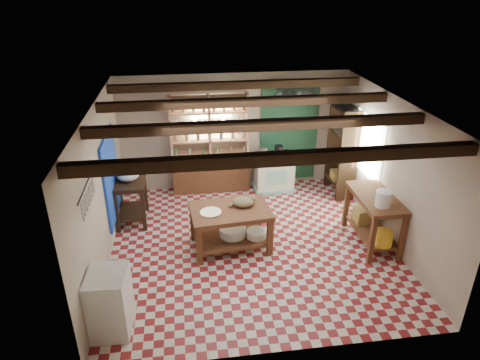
{
  "coord_description": "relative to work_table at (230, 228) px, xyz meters",
  "views": [
    {
      "loc": [
        -1.1,
        -6.45,
        4.43
      ],
      "look_at": [
        -0.16,
        0.3,
        1.17
      ],
      "focal_mm": 32.0,
      "sensor_mm": 36.0,
      "label": 1
    }
  ],
  "objects": [
    {
      "name": "stove",
      "position": [
        1.24,
        2.18,
        0.03
      ],
      "size": [
        0.88,
        0.61,
        0.84
      ],
      "primitive_type": "cube",
      "rotation": [
        0.0,
        0.0,
        0.05
      ],
      "color": "silver",
      "rests_on": "floor"
    },
    {
      "name": "floor",
      "position": [
        0.38,
        0.03,
        -0.4
      ],
      "size": [
        5.0,
        5.0,
        0.02
      ],
      "primitive_type": "cube",
      "color": "maroon",
      "rests_on": "ground"
    },
    {
      "name": "yellow_tub",
      "position": [
        2.56,
        -0.64,
        -0.02
      ],
      "size": [
        0.33,
        0.33,
        0.24
      ],
      "primitive_type": "cylinder",
      "rotation": [
        0.0,
        0.0,
        -0.01
      ],
      "color": "gold",
      "rests_on": "right_counter"
    },
    {
      "name": "basin_large",
      "position": [
        0.05,
        0.05,
        -0.1
      ],
      "size": [
        0.53,
        0.53,
        0.17
      ],
      "primitive_type": "cylinder",
      "rotation": [
        0.0,
        0.0,
        0.09
      ],
      "color": "silver",
      "rests_on": "work_table"
    },
    {
      "name": "cat",
      "position": [
        0.24,
        0.07,
        0.47
      ],
      "size": [
        0.44,
        0.38,
        0.17
      ],
      "primitive_type": "ellipsoid",
      "rotation": [
        0.0,
        0.0,
        0.27
      ],
      "color": "#8F7E53",
      "rests_on": "work_table"
    },
    {
      "name": "blue_wall_patch",
      "position": [
        -2.09,
        0.93,
        0.71
      ],
      "size": [
        0.04,
        1.4,
        1.6
      ],
      "primitive_type": "cube",
      "color": "blue",
      "rests_on": "wall_left"
    },
    {
      "name": "window_back",
      "position": [
        -0.12,
        2.51,
        1.31
      ],
      "size": [
        0.9,
        0.02,
        0.8
      ],
      "primitive_type": "cube",
      "color": "beige",
      "rests_on": "wall_back"
    },
    {
      "name": "ceiling_beams",
      "position": [
        0.38,
        0.03,
        2.09
      ],
      "size": [
        5.0,
        3.8,
        0.15
      ],
      "primitive_type": "cube",
      "color": "#321F11",
      "rests_on": "ceiling"
    },
    {
      "name": "enamel_bowl",
      "position": [
        -1.82,
        1.17,
        0.62
      ],
      "size": [
        0.42,
        0.42,
        0.21
      ],
      "primitive_type": "ellipsoid",
      "rotation": [
        0.0,
        0.0,
        0.01
      ],
      "color": "silver",
      "rests_on": "prep_table"
    },
    {
      "name": "wall_back",
      "position": [
        0.38,
        2.53,
        0.91
      ],
      "size": [
        5.0,
        0.04,
        2.6
      ],
      "primitive_type": "cube",
      "color": "#BAAA95",
      "rests_on": "floor"
    },
    {
      "name": "window_right",
      "position": [
        2.86,
        1.03,
        1.01
      ],
      "size": [
        0.02,
        1.3,
        1.2
      ],
      "primitive_type": "cube",
      "color": "beige",
      "rests_on": "wall_right"
    },
    {
      "name": "white_cabinet",
      "position": [
        -1.84,
        -1.75,
        0.07
      ],
      "size": [
        0.55,
        0.65,
        0.92
      ],
      "primitive_type": "cube",
      "rotation": [
        0.0,
        0.0,
        -0.06
      ],
      "color": "silver",
      "rests_on": "floor"
    },
    {
      "name": "wicker_basket",
      "position": [
        2.56,
        0.11,
        0.0
      ],
      "size": [
        0.4,
        0.32,
        0.28
      ],
      "primitive_type": "cube",
      "rotation": [
        0.0,
        0.0,
        -0.01
      ],
      "color": "#A88B44",
      "rests_on": "right_counter"
    },
    {
      "name": "basin_small",
      "position": [
        0.46,
        -0.06,
        -0.12
      ],
      "size": [
        0.39,
        0.39,
        0.12
      ],
      "primitive_type": "cylinder",
      "rotation": [
        0.0,
        0.0,
        0.09
      ],
      "color": "silver",
      "rests_on": "work_table"
    },
    {
      "name": "right_counter",
      "position": [
        2.56,
        -0.19,
        0.09
      ],
      "size": [
        0.67,
        1.33,
        0.95
      ],
      "primitive_type": "cube",
      "rotation": [
        0.0,
        0.0,
        -0.01
      ],
      "color": "brown",
      "rests_on": "floor"
    },
    {
      "name": "shelving_unit",
      "position": [
        -0.17,
        2.34,
        0.71
      ],
      "size": [
        1.7,
        0.34,
        2.2
      ],
      "primitive_type": "cube",
      "color": "tan",
      "rests_on": "floor"
    },
    {
      "name": "kettle_right",
      "position": [
        1.34,
        2.18,
        0.56
      ],
      "size": [
        0.19,
        0.19,
        0.22
      ],
      "primitive_type": "cylinder",
      "rotation": [
        0.0,
        0.0,
        0.05
      ],
      "color": "black",
      "rests_on": "stove"
    },
    {
      "name": "white_bucket",
      "position": [
        2.51,
        -0.54,
        0.7
      ],
      "size": [
        0.27,
        0.27,
        0.27
      ],
      "primitive_type": "cylinder",
      "rotation": [
        0.0,
        0.0,
        -0.01
      ],
      "color": "silver",
      "rests_on": "right_counter"
    },
    {
      "name": "ceiling",
      "position": [
        0.38,
        0.03,
        2.21
      ],
      "size": [
        5.0,
        5.0,
        0.02
      ],
      "primitive_type": "cube",
      "color": "#434448",
      "rests_on": "wall_back"
    },
    {
      "name": "pot_rack",
      "position": [
        1.63,
        2.08,
        1.79
      ],
      "size": [
        0.86,
        0.12,
        0.36
      ],
      "primitive_type": "cube",
      "color": "black",
      "rests_on": "ceiling"
    },
    {
      "name": "wall_left",
      "position": [
        -2.12,
        0.03,
        0.91
      ],
      "size": [
        0.04,
        5.0,
        2.6
      ],
      "primitive_type": "cube",
      "color": "#BAAA95",
      "rests_on": "floor"
    },
    {
      "name": "wall_right",
      "position": [
        2.88,
        0.03,
        0.91
      ],
      "size": [
        0.04,
        5.0,
        2.6
      ],
      "primitive_type": "cube",
      "color": "#BAAA95",
      "rests_on": "floor"
    },
    {
      "name": "prep_table",
      "position": [
        -1.82,
        1.17,
        0.06
      ],
      "size": [
        0.62,
        0.9,
        0.9
      ],
      "primitive_type": "cube",
      "rotation": [
        0.0,
        0.0,
        0.01
      ],
      "color": "#321F11",
      "rests_on": "floor"
    },
    {
      "name": "steel_tray",
      "position": [
        -0.34,
        -0.08,
        0.4
      ],
      "size": [
        0.4,
        0.4,
        0.02
      ],
      "primitive_type": "cylinder",
      "rotation": [
        0.0,
        0.0,
        0.09
      ],
      "color": "#ADAEB5",
      "rests_on": "work_table"
    },
    {
      "name": "tall_rack",
      "position": [
        2.66,
        1.83,
        0.61
      ],
      "size": [
        0.4,
        0.86,
        2.0
      ],
      "primitive_type": "cube",
      "color": "#321F11",
      "rests_on": "floor"
    },
    {
      "name": "work_table",
      "position": [
        0.0,
        0.0,
        0.0
      ],
      "size": [
        1.45,
        1.04,
        0.78
      ],
      "primitive_type": "cube",
      "rotation": [
        0.0,
        0.0,
        0.09
      ],
      "color": "brown",
      "rests_on": "floor"
    },
    {
      "name": "kettle_left",
      "position": [
        0.99,
        2.17,
        0.55
      ],
      "size": [
        0.19,
        0.19,
        0.21
      ],
      "primitive_type": "cylinder",
      "rotation": [
        0.0,
        0.0,
        0.05
      ],
      "color": "#ADAEB5",
      "rests_on": "stove"
    },
    {
      "name": "green_wall_patch",
      "position": [
        1.63,
        2.5,
        0.86
      ],
      "size": [
        1.3,
        0.04,
        2.3
      ],
      "primitive_type": "cube",
      "color": "#1B442B",
      "rests_on": "wall_back"
    },
    {
      "name": "utensil_rail",
      "position": [
        -2.06,
        -1.17,
        1.39
      ],
      "size": [
        0.06,
        0.9,
        0.28
      ],
      "primitive_type": "cube",
      "color": "black",
      "rests_on": "wall_left"
    },
    {
      "name": "wall_front",
      "position": [
        0.38,
        -2.47,
        0.91
      ],
      "size": [
        5.0,
        0.04,
        2.6
      ],
      "primitive_type": "cube",
      "color": "#BAAA95",
      "rests_on": "floor"
    }
  ]
}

